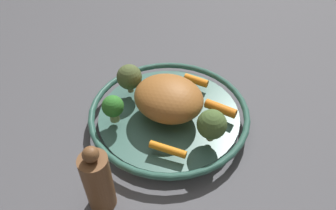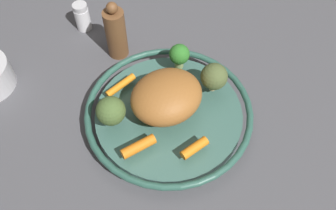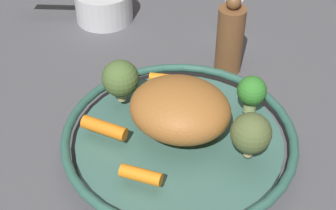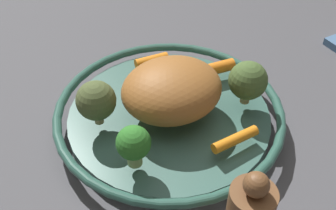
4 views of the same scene
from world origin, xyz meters
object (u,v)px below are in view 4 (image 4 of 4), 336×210
broccoli_floret_large (134,144)px  broccoli_floret_mid (248,81)px  roast_chicken_piece (172,90)px  broccoli_floret_small (96,101)px  baby_carrot_near_rim (214,69)px  baby_carrot_left (235,139)px  serving_bowl (169,116)px  baby_carrot_back (152,61)px

broccoli_floret_large → broccoli_floret_mid: size_ratio=0.88×
roast_chicken_piece → broccoli_floret_mid: bearing=147.1°
roast_chicken_piece → broccoli_floret_small: size_ratio=2.13×
baby_carrot_near_rim → broccoli_floret_large: 0.22m
broccoli_floret_small → baby_carrot_left: bearing=126.6°
roast_chicken_piece → baby_carrot_near_rim: bearing=-170.9°
roast_chicken_piece → broccoli_floret_small: roast_chicken_piece is taller
roast_chicken_piece → baby_carrot_left: (-0.02, 0.10, -0.03)m
baby_carrot_left → broccoli_floret_large: (0.12, -0.06, 0.03)m
serving_bowl → baby_carrot_back: baby_carrot_back is taller
broccoli_floret_mid → serving_bowl: bearing=-35.5°
baby_carrot_back → broccoli_floret_mid: bearing=106.3°
baby_carrot_near_rim → baby_carrot_back: baby_carrot_near_rim is taller
broccoli_floret_large → broccoli_floret_mid: bearing=175.7°
baby_carrot_left → broccoli_floret_mid: broccoli_floret_mid is taller
broccoli_floret_small → serving_bowl: bearing=156.7°
broccoli_floret_mid → baby_carrot_back: bearing=-73.7°
baby_carrot_near_rim → broccoli_floret_large: bearing=16.7°
broccoli_floret_small → roast_chicken_piece: bearing=153.7°
baby_carrot_near_rim → broccoli_floret_mid: bearing=79.5°
serving_bowl → baby_carrot_near_rim: (-0.10, -0.01, 0.03)m
broccoli_floret_large → baby_carrot_back: bearing=-135.4°
broccoli_floret_large → broccoli_floret_mid: broccoli_floret_mid is taller
serving_bowl → broccoli_floret_mid: broccoli_floret_mid is taller
roast_chicken_piece → baby_carrot_near_rim: 0.11m
serving_bowl → baby_carrot_near_rim: baby_carrot_near_rim is taller
serving_bowl → broccoli_floret_small: broccoli_floret_small is taller
baby_carrot_back → serving_bowl: bearing=64.5°
serving_bowl → broccoli_floret_mid: bearing=144.5°
broccoli_floret_small → broccoli_floret_large: bearing=85.2°
roast_chicken_piece → baby_carrot_near_rim: size_ratio=2.15×
baby_carrot_back → broccoli_floret_small: bearing=21.0°
broccoli_floret_large → broccoli_floret_small: size_ratio=0.88×
serving_bowl → roast_chicken_piece: bearing=84.8°
baby_carrot_back → broccoli_floret_small: size_ratio=0.82×
broccoli_floret_mid → baby_carrot_near_rim: bearing=-100.5°
broccoli_floret_mid → roast_chicken_piece: bearing=-32.9°
roast_chicken_piece → baby_carrot_near_rim: (-0.11, -0.02, -0.03)m
serving_bowl → baby_carrot_back: size_ratio=6.15×
baby_carrot_back → broccoli_floret_mid: 0.17m
baby_carrot_near_rim → serving_bowl: bearing=6.1°
broccoli_floret_large → broccoli_floret_small: (-0.01, -0.09, 0.00)m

